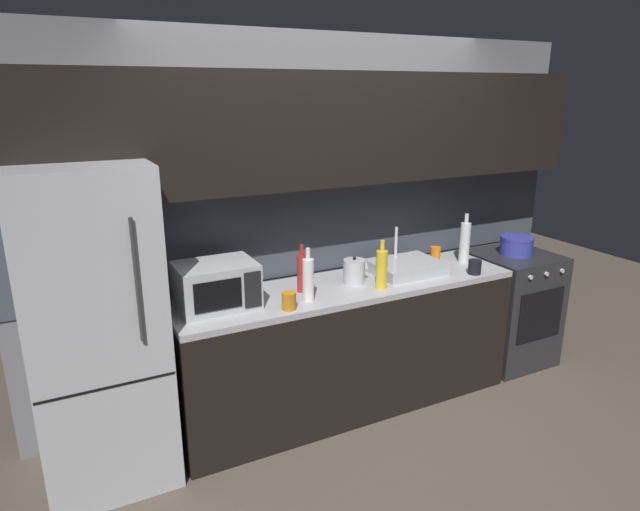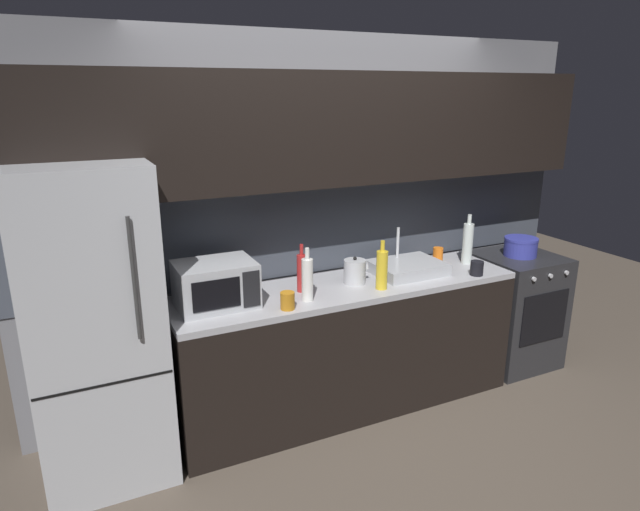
# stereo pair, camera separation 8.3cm
# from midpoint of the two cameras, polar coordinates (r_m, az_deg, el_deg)

# --- Properties ---
(ground_plane) EXTENTS (10.00, 10.00, 0.00)m
(ground_plane) POSITION_cam_midpoint_polar(r_m,az_deg,el_deg) (3.43, 9.98, -21.97)
(ground_plane) COLOR #4C4238
(back_wall) EXTENTS (4.11, 0.44, 2.50)m
(back_wall) POSITION_cam_midpoint_polar(r_m,az_deg,el_deg) (3.74, 0.07, 7.78)
(back_wall) COLOR slate
(back_wall) RESTS_ON ground
(counter_run) EXTENTS (2.37, 0.60, 0.90)m
(counter_run) POSITION_cam_midpoint_polar(r_m,az_deg,el_deg) (3.83, 2.14, -9.36)
(counter_run) COLOR black
(counter_run) RESTS_ON ground
(refrigerator) EXTENTS (0.68, 0.69, 1.80)m
(refrigerator) POSITION_cam_midpoint_polar(r_m,az_deg,el_deg) (3.24, -22.91, -7.11)
(refrigerator) COLOR #ADAFB5
(refrigerator) RESTS_ON ground
(oven_range) EXTENTS (0.60, 0.62, 0.90)m
(oven_range) POSITION_cam_midpoint_polar(r_m,az_deg,el_deg) (4.70, 18.64, -5.13)
(oven_range) COLOR #232326
(oven_range) RESTS_ON ground
(microwave) EXTENTS (0.46, 0.35, 0.27)m
(microwave) POSITION_cam_midpoint_polar(r_m,az_deg,el_deg) (3.30, -11.43, -3.03)
(microwave) COLOR #A8AAAF
(microwave) RESTS_ON counter_run
(sink_basin) EXTENTS (0.48, 0.38, 0.30)m
(sink_basin) POSITION_cam_midpoint_polar(r_m,az_deg,el_deg) (3.91, 8.30, -1.16)
(sink_basin) COLOR #ADAFB5
(sink_basin) RESTS_ON counter_run
(kettle) EXTENTS (0.18, 0.15, 0.18)m
(kettle) POSITION_cam_midpoint_polar(r_m,az_deg,el_deg) (3.66, 2.94, -1.63)
(kettle) COLOR #B7BABF
(kettle) RESTS_ON counter_run
(wine_bottle_white) EXTENTS (0.07, 0.07, 0.33)m
(wine_bottle_white) POSITION_cam_midpoint_polar(r_m,az_deg,el_deg) (3.33, -1.96, -2.47)
(wine_bottle_white) COLOR silver
(wine_bottle_white) RESTS_ON counter_run
(wine_bottle_yellow) EXTENTS (0.07, 0.07, 0.32)m
(wine_bottle_yellow) POSITION_cam_midpoint_polar(r_m,az_deg,el_deg) (3.55, 5.75, -1.38)
(wine_bottle_yellow) COLOR gold
(wine_bottle_yellow) RESTS_ON counter_run
(wine_bottle_red) EXTENTS (0.06, 0.06, 0.31)m
(wine_bottle_red) POSITION_cam_midpoint_polar(r_m,az_deg,el_deg) (3.48, -2.58, -1.78)
(wine_bottle_red) COLOR #A82323
(wine_bottle_red) RESTS_ON counter_run
(wine_bottle_clear) EXTENTS (0.08, 0.08, 0.37)m
(wine_bottle_clear) POSITION_cam_midpoint_polar(r_m,az_deg,el_deg) (4.20, 14.24, 1.38)
(wine_bottle_clear) COLOR silver
(wine_bottle_clear) RESTS_ON counter_run
(mug_orange) EXTENTS (0.08, 0.08, 0.11)m
(mug_orange) POSITION_cam_midpoint_polar(r_m,az_deg,el_deg) (4.22, 11.32, 0.19)
(mug_orange) COLOR orange
(mug_orange) RESTS_ON counter_run
(mug_amber) EXTENTS (0.09, 0.09, 0.10)m
(mug_amber) POSITION_cam_midpoint_polar(r_m,az_deg,el_deg) (3.23, -3.99, -4.74)
(mug_amber) COLOR #B27019
(mug_amber) RESTS_ON counter_run
(mug_dark) EXTENTS (0.09, 0.09, 0.10)m
(mug_dark) POSITION_cam_midpoint_polar(r_m,az_deg,el_deg) (3.98, 15.18, -1.16)
(mug_dark) COLOR black
(mug_dark) RESTS_ON counter_run
(cooking_pot) EXTENTS (0.25, 0.25, 0.14)m
(cooking_pot) POSITION_cam_midpoint_polar(r_m,az_deg,el_deg) (4.54, 19.23, 1.00)
(cooking_pot) COLOR #333899
(cooking_pot) RESTS_ON oven_range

